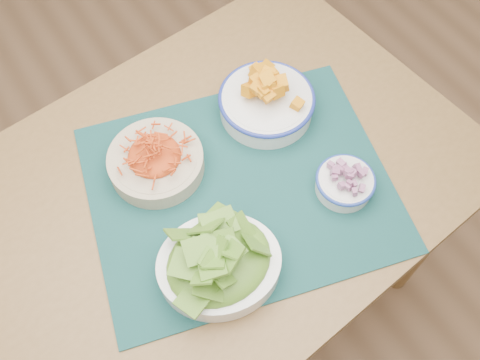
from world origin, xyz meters
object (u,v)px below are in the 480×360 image
at_px(table, 202,213).
at_px(squash_bowl, 267,97).
at_px(onion_bowl, 345,181).
at_px(lettuce_bowl, 219,261).
at_px(placemat, 240,188).
at_px(carrot_bowl, 155,159).

height_order(table, squash_bowl, squash_bowl).
distance_m(squash_bowl, onion_bowl, 0.24).
bearing_deg(onion_bowl, table, 146.99).
bearing_deg(lettuce_bowl, table, 91.85).
relative_size(squash_bowl, lettuce_bowl, 0.91).
bearing_deg(squash_bowl, onion_bowl, -85.35).
height_order(placemat, carrot_bowl, carrot_bowl).
relative_size(table, onion_bowl, 8.97).
height_order(table, lettuce_bowl, lettuce_bowl).
height_order(placemat, onion_bowl, onion_bowl).
relative_size(lettuce_bowl, onion_bowl, 2.06).
relative_size(placemat, lettuce_bowl, 2.14).
distance_m(placemat, onion_bowl, 0.21).
bearing_deg(squash_bowl, carrot_bowl, 179.24).
bearing_deg(table, carrot_bowl, 111.10).
height_order(table, carrot_bowl, carrot_bowl).
xyz_separation_m(squash_bowl, onion_bowl, (0.02, -0.24, -0.02)).
distance_m(placemat, carrot_bowl, 0.18).
distance_m(carrot_bowl, lettuce_bowl, 0.26).
bearing_deg(squash_bowl, table, -159.25).
height_order(carrot_bowl, squash_bowl, squash_bowl).
bearing_deg(lettuce_bowl, onion_bowl, 22.15).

